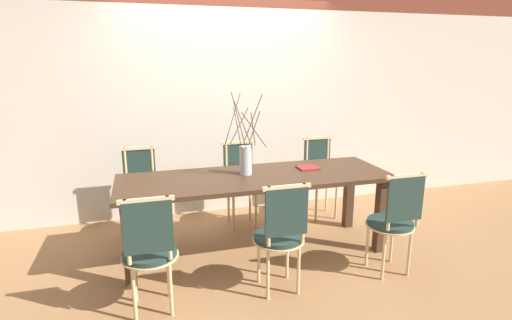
{
  "coord_description": "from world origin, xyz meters",
  "views": [
    {
      "loc": [
        -0.99,
        -3.43,
        1.83
      ],
      "look_at": [
        0.0,
        0.0,
        0.92
      ],
      "focal_mm": 28.0,
      "sensor_mm": 36.0,
      "label": 1
    }
  ],
  "objects_px": {
    "dining_table": "(256,186)",
    "book_stack": "(308,168)",
    "chair_near_center": "(394,219)",
    "chair_far_center": "(321,174)",
    "vase_centerpiece": "(246,158)"
  },
  "relations": [
    {
      "from": "dining_table",
      "to": "book_stack",
      "type": "distance_m",
      "value": 0.58
    },
    {
      "from": "chair_far_center",
      "to": "book_stack",
      "type": "distance_m",
      "value": 0.81
    },
    {
      "from": "chair_near_center",
      "to": "book_stack",
      "type": "height_order",
      "value": "chair_near_center"
    },
    {
      "from": "chair_near_center",
      "to": "book_stack",
      "type": "distance_m",
      "value": 0.97
    },
    {
      "from": "chair_far_center",
      "to": "book_stack",
      "type": "bearing_deg",
      "value": 54.69
    },
    {
      "from": "chair_near_center",
      "to": "chair_far_center",
      "type": "relative_size",
      "value": 1.0
    },
    {
      "from": "chair_near_center",
      "to": "book_stack",
      "type": "bearing_deg",
      "value": 119.16
    },
    {
      "from": "dining_table",
      "to": "book_stack",
      "type": "height_order",
      "value": "book_stack"
    },
    {
      "from": "chair_near_center",
      "to": "chair_far_center",
      "type": "distance_m",
      "value": 1.43
    },
    {
      "from": "chair_near_center",
      "to": "vase_centerpiece",
      "type": "relative_size",
      "value": 1.22
    },
    {
      "from": "vase_centerpiece",
      "to": "chair_far_center",
      "type": "bearing_deg",
      "value": 30.74
    },
    {
      "from": "chair_far_center",
      "to": "vase_centerpiece",
      "type": "xyz_separation_m",
      "value": [
        -1.08,
        -0.64,
        0.42
      ]
    },
    {
      "from": "chair_near_center",
      "to": "chair_far_center",
      "type": "bearing_deg",
      "value": 90.49
    },
    {
      "from": "chair_near_center",
      "to": "book_stack",
      "type": "xyz_separation_m",
      "value": [
        -0.45,
        0.81,
        0.27
      ]
    },
    {
      "from": "dining_table",
      "to": "book_stack",
      "type": "bearing_deg",
      "value": 9.52
    }
  ]
}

